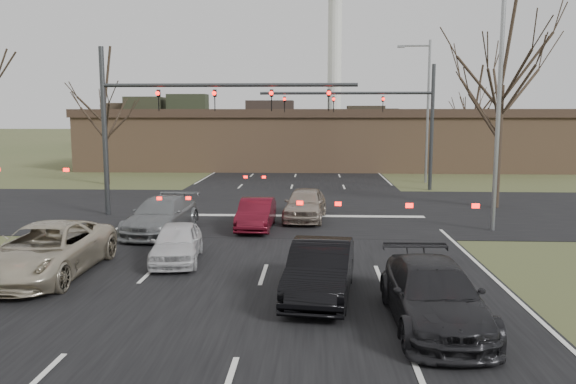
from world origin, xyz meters
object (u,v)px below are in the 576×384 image
(mast_arm_far, at_px, (388,112))
(car_grey_ahead, at_px, (162,215))
(mast_arm_near, at_px, (172,109))
(car_silver_ahead, at_px, (305,204))
(car_red_ahead, at_px, (256,214))
(streetlight_right_near, at_px, (495,96))
(car_charcoal_sedan, at_px, (434,295))
(car_white_sedan, at_px, (177,243))
(car_black_hatch, at_px, (320,270))
(streetlight_right_far, at_px, (425,104))
(building, at_px, (320,139))
(car_silver_suv, at_px, (46,251))

(mast_arm_far, height_order, car_grey_ahead, mast_arm_far)
(mast_arm_near, height_order, car_silver_ahead, mast_arm_near)
(car_grey_ahead, height_order, car_red_ahead, car_grey_ahead)
(streetlight_right_near, height_order, car_silver_ahead, streetlight_right_near)
(streetlight_right_near, relative_size, car_charcoal_sedan, 2.01)
(car_white_sedan, relative_size, car_black_hatch, 0.84)
(mast_arm_near, bearing_deg, streetlight_right_near, -12.05)
(streetlight_right_far, relative_size, car_red_ahead, 2.56)
(mast_arm_far, xyz_separation_m, car_silver_ahead, (-5.08, -10.90, -4.27))
(car_red_ahead, bearing_deg, car_white_sedan, -109.49)
(mast_arm_far, distance_m, streetlight_right_far, 5.12)
(car_charcoal_sedan, bearing_deg, mast_arm_near, 123.52)
(streetlight_right_near, distance_m, car_black_hatch, 12.42)
(mast_arm_far, distance_m, car_charcoal_sedan, 24.34)
(car_charcoal_sedan, bearing_deg, mast_arm_far, 84.56)
(car_black_hatch, distance_m, car_red_ahead, 9.29)
(streetlight_right_far, bearing_deg, building, 123.65)
(car_red_ahead, bearing_deg, car_grey_ahead, -163.52)
(streetlight_right_near, distance_m, car_white_sedan, 13.96)
(mast_arm_far, xyz_separation_m, streetlight_right_near, (2.64, -13.00, 0.57))
(mast_arm_near, distance_m, mast_arm_far, 15.17)
(car_black_hatch, bearing_deg, car_white_sedan, 150.54)
(building, xyz_separation_m, streetlight_right_near, (6.82, -28.00, 2.92))
(streetlight_right_near, height_order, streetlight_right_far, same)
(mast_arm_far, height_order, streetlight_right_far, streetlight_right_far)
(car_silver_ahead, bearing_deg, car_black_hatch, -81.90)
(building, bearing_deg, mast_arm_far, -74.42)
(building, relative_size, car_silver_ahead, 9.70)
(mast_arm_near, distance_m, car_grey_ahead, 5.99)
(building, distance_m, mast_arm_near, 26.14)
(car_white_sedan, height_order, car_grey_ahead, car_grey_ahead)
(mast_arm_near, distance_m, car_charcoal_sedan, 17.38)
(car_grey_ahead, relative_size, car_silver_ahead, 1.15)
(car_black_hatch, bearing_deg, streetlight_right_far, 80.13)
(streetlight_right_near, relative_size, car_grey_ahead, 1.98)
(building, bearing_deg, car_charcoal_sedan, -86.64)
(streetlight_right_near, height_order, car_white_sedan, streetlight_right_near)
(mast_arm_near, relative_size, mast_arm_far, 1.09)
(car_silver_suv, distance_m, car_silver_ahead, 12.17)
(mast_arm_near, xyz_separation_m, mast_arm_far, (11.41, 10.00, -0.06))
(car_grey_ahead, bearing_deg, car_black_hatch, -45.43)
(streetlight_right_near, bearing_deg, streetlight_right_far, 88.32)
(building, distance_m, streetlight_right_far, 13.53)
(mast_arm_near, xyz_separation_m, car_charcoal_sedan, (9.51, -13.88, -4.35))
(car_black_hatch, xyz_separation_m, car_silver_ahead, (-0.60, 11.06, 0.00))
(streetlight_right_far, bearing_deg, car_grey_ahead, -127.84)
(mast_arm_far, distance_m, car_grey_ahead, 18.33)
(streetlight_right_far, relative_size, car_grey_ahead, 1.98)
(mast_arm_near, relative_size, car_black_hatch, 2.69)
(building, bearing_deg, streetlight_right_far, -56.35)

